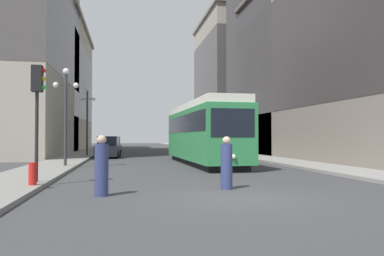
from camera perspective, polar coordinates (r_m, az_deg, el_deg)
ground_plane at (r=11.05m, az=7.65°, el=-10.47°), size 200.00×200.00×0.00m
sidewalk_left at (r=50.60m, az=-14.79°, el=-3.25°), size 2.84×120.00×0.15m
sidewalk_right at (r=51.57m, az=2.01°, el=-3.26°), size 2.84×120.00×0.15m
streetcar at (r=24.17m, az=1.65°, el=-0.56°), size 3.02×12.64×3.89m
transit_bus at (r=38.62m, az=3.12°, el=-1.10°), size 2.84×11.93×3.45m
parked_car_left_near at (r=44.35m, az=-11.93°, el=-2.54°), size 1.98×4.51×1.82m
parked_car_left_mid at (r=32.79m, az=-12.58°, el=-2.94°), size 2.08×4.84×1.82m
pedestrian_crossing_near at (r=11.48m, az=-13.59°, el=-5.88°), size 0.40×0.40×1.81m
pedestrian_crossing_far at (r=12.68m, az=5.27°, el=-5.56°), size 0.40×0.40×1.77m
traffic_light_near_left at (r=14.59m, az=-22.42°, el=5.07°), size 0.47×0.36×4.17m
lamp_post_left_near at (r=22.37m, az=-18.63°, el=3.84°), size 1.41×0.36×5.50m
lamp_post_left_far at (r=34.30m, az=-15.64°, el=2.49°), size 1.41×0.36×5.98m
fire_hydrant at (r=13.66m, az=-23.06°, el=-6.41°), size 0.26×0.26×0.75m
building_left_midblock at (r=55.23m, az=-22.23°, el=5.96°), size 12.65×22.53×17.00m
building_right_corner at (r=34.78m, az=25.26°, el=9.44°), size 15.83×24.22×16.01m
building_right_midblock at (r=42.50m, az=14.83°, el=13.26°), size 10.95×14.94×24.22m
building_right_far at (r=61.85m, az=9.17°, el=6.93°), size 16.60×17.86×20.78m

